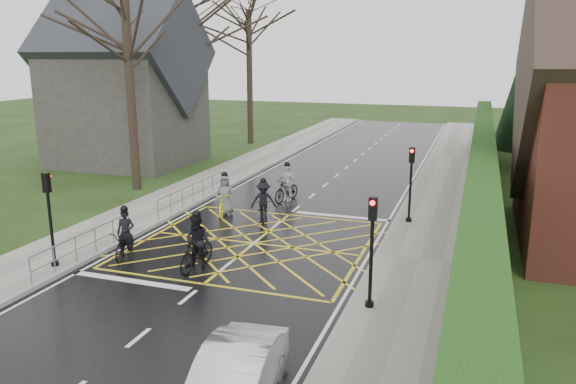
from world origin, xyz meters
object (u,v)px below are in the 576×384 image
Objects in this scene: cyclist_back at (197,247)px; cyclist_lead at (225,200)px; cyclist_mid at (263,205)px; cyclist_front at (287,187)px; car at (233,382)px; cyclist_rear at (125,240)px.

cyclist_back is 0.97× the size of cyclist_lead.
cyclist_mid is 3.35m from cyclist_front.
cyclist_front is at bearing 99.52° from car.
cyclist_mid is 12.89m from car.
cyclist_front is (2.82, 8.85, 0.11)m from cyclist_rear.
cyclist_rear is at bearing 130.81° from car.
car is at bearing -59.36° from cyclist_front.
cyclist_front is at bearing 67.26° from cyclist_mid.
cyclist_lead is at bearing 145.51° from cyclist_mid.
cyclist_lead is at bearing 110.03° from car.
cyclist_back reaches higher than cyclist_mid.
cyclist_back is 1.00× the size of cyclist_mid.
car is at bearing -95.76° from cyclist_mid.
cyclist_back is at bearing -21.73° from cyclist_rear.
cyclist_lead is at bearing 110.86° from cyclist_back.
cyclist_mid is at bearing -24.94° from cyclist_lead.
cyclist_mid is (0.05, 5.71, -0.07)m from cyclist_back.
cyclist_mid is 1.01× the size of cyclist_front.
cyclist_rear is 6.24m from cyclist_mid.
cyclist_back reaches higher than cyclist_rear.
cyclist_mid is 0.51× the size of car.
cyclist_lead reaches higher than cyclist_front.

